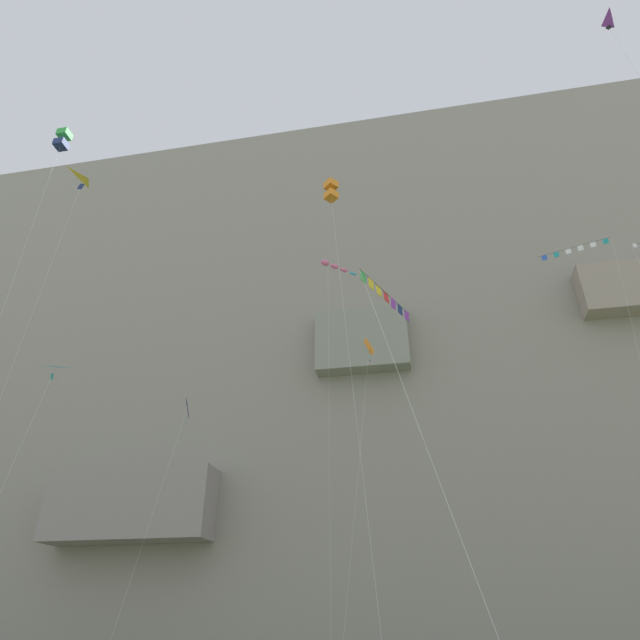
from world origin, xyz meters
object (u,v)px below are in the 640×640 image
object	(u,v)px
kite_windsock_front_field	(334,267)
kite_diamond_mid_left	(368,362)
kite_delta_mid_center	(622,60)
kite_delta_low_right	(48,382)
kite_delta_upper_left	(84,191)
kite_banner_high_right	(582,268)
kite_box_far_right	(331,192)
kite_banner_mid_right	(390,311)
kite_box_high_center	(62,141)
kite_diamond_far_left	(184,417)

from	to	relation	value
kite_windsock_front_field	kite_diamond_mid_left	distance (m)	14.35
kite_delta_mid_center	kite_delta_low_right	size ratio (longest dim) A/B	2.13
kite_delta_upper_left	kite_banner_high_right	size ratio (longest dim) A/B	1.04
kite_windsock_front_field	kite_delta_mid_center	distance (m)	29.78
kite_delta_upper_left	kite_banner_high_right	xyz separation A→B (m)	(36.87, 12.96, -2.64)
kite_diamond_mid_left	kite_box_far_right	bearing A→B (deg)	-94.24
kite_banner_high_right	kite_windsock_front_field	bearing A→B (deg)	170.78
kite_banner_mid_right	kite_box_far_right	bearing A→B (deg)	111.95
kite_banner_mid_right	kite_delta_upper_left	distance (m)	29.71
kite_box_high_center	kite_banner_high_right	bearing A→B (deg)	22.02
kite_box_far_right	kite_diamond_mid_left	distance (m)	13.31
kite_diamond_far_left	kite_delta_upper_left	world-z (taller)	kite_delta_upper_left
kite_diamond_far_left	kite_delta_upper_left	bearing A→B (deg)	-109.46
kite_box_far_right	kite_windsock_front_field	bearing A→B (deg)	98.49
kite_diamond_mid_left	kite_banner_mid_right	world-z (taller)	kite_diamond_mid_left
kite_banner_high_right	kite_box_far_right	bearing A→B (deg)	-144.44
kite_diamond_mid_left	kite_banner_high_right	world-z (taller)	kite_banner_high_right
kite_box_high_center	kite_delta_upper_left	size ratio (longest dim) A/B	1.09
kite_box_high_center	kite_delta_low_right	world-z (taller)	kite_box_high_center
kite_box_high_center	kite_diamond_mid_left	xyz separation A→B (m)	(20.29, 13.46, -13.31)
kite_diamond_far_left	kite_windsock_front_field	bearing A→B (deg)	18.71
kite_diamond_far_left	kite_banner_mid_right	size ratio (longest dim) A/B	1.39
kite_banner_mid_right	kite_delta_low_right	distance (m)	19.76
kite_box_high_center	kite_banner_high_right	xyz separation A→B (m)	(37.86, 15.31, -5.52)
kite_box_high_center	kite_delta_low_right	xyz separation A→B (m)	(4.30, -0.10, -19.39)
kite_box_high_center	kite_delta_mid_center	distance (m)	36.15
kite_box_high_center	kite_delta_mid_center	xyz separation A→B (m)	(35.45, -4.01, -5.85)
kite_windsock_front_field	kite_delta_upper_left	distance (m)	23.01
kite_banner_mid_right	kite_banner_high_right	xyz separation A→B (m)	(14.91, 21.82, 15.30)
kite_box_far_right	kite_delta_mid_center	xyz separation A→B (m)	(16.00, -6.16, 0.49)
kite_windsock_front_field	kite_banner_high_right	size ratio (longest dim) A/B	1.11
kite_delta_upper_left	kite_windsock_front_field	bearing A→B (deg)	45.61
kite_box_high_center	kite_diamond_mid_left	size ratio (longest dim) A/B	1.56
kite_windsock_front_field	kite_delta_low_right	xyz separation A→B (m)	(-12.68, -18.80, -19.02)
kite_diamond_far_left	kite_banner_high_right	distance (m)	34.21
kite_banner_high_right	kite_delta_upper_left	bearing A→B (deg)	-160.64
kite_delta_mid_center	kite_banner_mid_right	size ratio (longest dim) A/B	2.30
kite_windsock_front_field	kite_banner_mid_right	distance (m)	33.00
kite_box_far_right	kite_delta_mid_center	bearing A→B (deg)	-21.05
kite_diamond_far_left	kite_banner_mid_right	bearing A→B (deg)	-50.44
kite_diamond_mid_left	kite_banner_high_right	xyz separation A→B (m)	(17.57, 1.85, 7.80)
kite_box_high_center	kite_delta_low_right	size ratio (longest dim) A/B	2.39
kite_banner_high_right	kite_delta_mid_center	bearing A→B (deg)	-97.10
kite_diamond_far_left	kite_windsock_front_field	distance (m)	20.04
kite_delta_upper_left	kite_banner_mid_right	bearing A→B (deg)	-21.98
kite_windsock_front_field	kite_delta_mid_center	bearing A→B (deg)	-50.87
kite_diamond_far_left	kite_box_high_center	bearing A→B (deg)	-109.98
kite_box_high_center	kite_diamond_far_left	bearing A→B (deg)	70.02
kite_delta_low_right	kite_delta_upper_left	bearing A→B (deg)	143.57
kite_diamond_mid_left	kite_delta_mid_center	bearing A→B (deg)	-49.04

